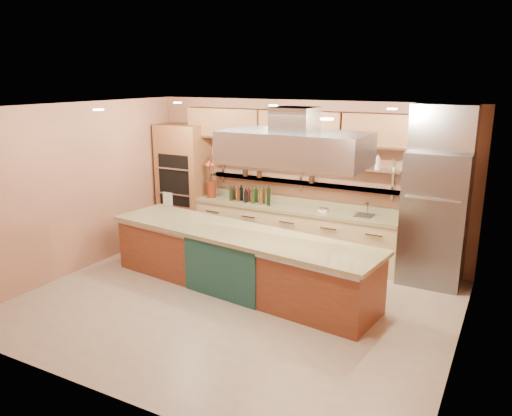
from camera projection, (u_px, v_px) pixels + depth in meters
The scene contains 21 objects.
floor at pixel (235, 304), 7.27m from camera, with size 6.00×5.00×0.02m, color tan.
ceiling at pixel (233, 108), 6.55m from camera, with size 6.00×5.00×0.02m, color black.
wall_back at pixel (304, 179), 9.04m from camera, with size 6.00×0.04×2.80m, color #A46C4D.
wall_front at pixel (102, 270), 4.78m from camera, with size 6.00×0.04×2.80m, color #A46C4D.
wall_left at pixel (79, 188), 8.27m from camera, with size 0.04×5.00×2.80m, color #A46C4D.
wall_right at pixel (466, 243), 5.54m from camera, with size 0.04×5.00×2.80m, color #A46C4D.
oven_stack at pixel (184, 182), 9.95m from camera, with size 0.95×0.64×2.30m, color brown.
refrigerator at pixel (434, 219), 7.76m from camera, with size 0.95×0.72×2.10m, color slate.
back_counter at pixel (294, 232), 9.05m from camera, with size 3.84×0.64×0.93m, color tan.
wall_shelf_lower at pixel (299, 182), 8.97m from camera, with size 3.60×0.26×0.03m, color #AFB2B6.
wall_shelf_upper at pixel (299, 163), 8.88m from camera, with size 3.60×0.26×0.03m, color #AFB2B6.
upper_cabinets at pixel (301, 127), 8.65m from camera, with size 4.60×0.36×0.55m, color brown.
range_hood at pixel (294, 148), 6.81m from camera, with size 2.00×1.00×0.45m, color #AFB2B6.
ceiling_downlights at pixel (241, 109), 6.73m from camera, with size 4.00×2.80×0.02m, color #FFE5A5.
island at pixel (239, 260), 7.68m from camera, with size 4.39×0.95×0.92m, color brown.
flower_vase at pixel (212, 189), 9.63m from camera, with size 0.17×0.17×0.31m, color #60200E.
oil_bottle_cluster at pixel (251, 195), 9.24m from camera, with size 0.91×0.26×0.29m, color black.
kitchen_scale at pixel (323, 209), 8.62m from camera, with size 0.16×0.12×0.09m, color silver.
bar_faucet at pixel (368, 209), 8.34m from camera, with size 0.03×0.03×0.24m, color silver.
copper_kettle at pixel (239, 153), 9.41m from camera, with size 0.20×0.20×0.16m, color orange.
green_canister at pixel (262, 155), 9.19m from camera, with size 0.14×0.14×0.17m, color #0D411E.
Camera 1 is at (3.41, -5.75, 3.19)m, focal length 35.00 mm.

